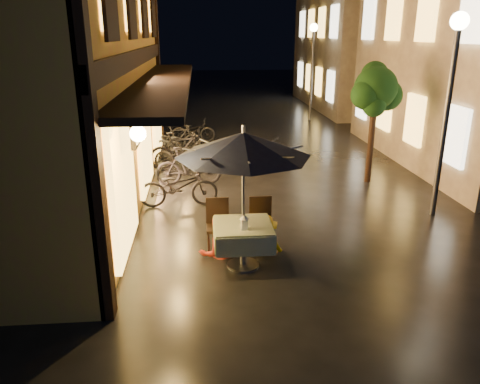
{
  "coord_description": "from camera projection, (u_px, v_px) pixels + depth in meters",
  "views": [
    {
      "loc": [
        -2.11,
        -7.26,
        3.83
      ],
      "look_at": [
        -1.42,
        0.56,
        1.15
      ],
      "focal_mm": 35.0,
      "sensor_mm": 36.0,
      "label": 1
    }
  ],
  "objects": [
    {
      "name": "bicycle_5",
      "position": [
        179.0,
        138.0,
        15.73
      ],
      "size": [
        1.59,
        0.71,
        0.92
      ],
      "primitive_type": "imported",
      "rotation": [
        0.0,
        0.0,
        1.76
      ],
      "color": "black",
      "rests_on": "ground"
    },
    {
      "name": "ground",
      "position": [
        323.0,
        261.0,
        8.26
      ],
      "size": [
        90.0,
        90.0,
        0.0
      ],
      "primitive_type": "plane",
      "color": "black",
      "rests_on": "ground"
    },
    {
      "name": "table_lantern",
      "position": [
        244.0,
        221.0,
        7.61
      ],
      "size": [
        0.16,
        0.16,
        0.25
      ],
      "color": "white",
      "rests_on": "cafe_table"
    },
    {
      "name": "streetlamp_near",
      "position": [
        451.0,
        80.0,
        9.45
      ],
      "size": [
        0.36,
        0.36,
        4.23
      ],
      "color": "#59595E",
      "rests_on": "ground"
    },
    {
      "name": "bicycle_6",
      "position": [
        193.0,
        130.0,
        17.21
      ],
      "size": [
        1.66,
        0.72,
        0.85
      ],
      "primitive_type": "imported",
      "rotation": [
        0.0,
        0.0,
        1.47
      ],
      "color": "black",
      "rests_on": "ground"
    },
    {
      "name": "bicycle_2",
      "position": [
        184.0,
        156.0,
        13.46
      ],
      "size": [
        1.87,
        1.06,
        0.93
      ],
      "primitive_type": "imported",
      "rotation": [
        0.0,
        0.0,
        1.3
      ],
      "color": "black",
      "rests_on": "ground"
    },
    {
      "name": "person_orange",
      "position": [
        217.0,
        217.0,
        8.31
      ],
      "size": [
        0.83,
        0.72,
        1.44
      ],
      "primitive_type": "imported",
      "rotation": [
        0.0,
        0.0,
        3.43
      ],
      "color": "red",
      "rests_on": "ground"
    },
    {
      "name": "street_tree",
      "position": [
        376.0,
        91.0,
        11.93
      ],
      "size": [
        1.43,
        1.2,
        3.15
      ],
      "color": "black",
      "rests_on": "ground"
    },
    {
      "name": "bicycle_0",
      "position": [
        178.0,
        187.0,
        10.76
      ],
      "size": [
        1.84,
        0.73,
        0.95
      ],
      "primitive_type": "imported",
      "rotation": [
        0.0,
        0.0,
        1.63
      ],
      "color": "black",
      "rests_on": "ground"
    },
    {
      "name": "bicycle_1",
      "position": [
        189.0,
        166.0,
        12.24
      ],
      "size": [
        1.77,
        0.62,
        1.04
      ],
      "primitive_type": "imported",
      "rotation": [
        0.0,
        0.0,
        1.65
      ],
      "color": "black",
      "rests_on": "ground"
    },
    {
      "name": "cafe_chair_left",
      "position": [
        218.0,
        222.0,
        8.59
      ],
      "size": [
        0.42,
        0.42,
        0.97
      ],
      "color": "black",
      "rests_on": "ground"
    },
    {
      "name": "bicycle_4",
      "position": [
        183.0,
        144.0,
        14.75
      ],
      "size": [
        1.97,
        0.86,
        1.0
      ],
      "primitive_type": "imported",
      "rotation": [
        0.0,
        0.0,
        1.47
      ],
      "color": "black",
      "rests_on": "ground"
    },
    {
      "name": "west_building",
      "position": [
        33.0,
        38.0,
        10.36
      ],
      "size": [
        5.9,
        11.4,
        7.4
      ],
      "color": "#D98643",
      "rests_on": "ground"
    },
    {
      "name": "cafe_chair_right",
      "position": [
        261.0,
        220.0,
        8.66
      ],
      "size": [
        0.42,
        0.42,
        0.97
      ],
      "color": "black",
      "rests_on": "ground"
    },
    {
      "name": "person_yellow",
      "position": [
        264.0,
        217.0,
        8.41
      ],
      "size": [
        0.97,
        0.66,
        1.39
      ],
      "primitive_type": "imported",
      "rotation": [
        0.0,
        0.0,
        3.31
      ],
      "color": "#FFC100",
      "rests_on": "ground"
    },
    {
      "name": "bicycle_3",
      "position": [
        181.0,
        151.0,
        13.69
      ],
      "size": [
        1.89,
        0.71,
        1.11
      ],
      "primitive_type": "imported",
      "rotation": [
        0.0,
        0.0,
        1.68
      ],
      "color": "black",
      "rests_on": "ground"
    },
    {
      "name": "cafe_table",
      "position": [
        243.0,
        235.0,
        7.91
      ],
      "size": [
        0.99,
        0.99,
        0.78
      ],
      "color": "#59595E",
      "rests_on": "ground"
    },
    {
      "name": "patio_umbrella",
      "position": [
        243.0,
        145.0,
        7.41
      ],
      "size": [
        2.21,
        2.21,
        2.46
      ],
      "color": "#59595E",
      "rests_on": "ground"
    },
    {
      "name": "east_building_far",
      "position": [
        379.0,
        36.0,
        24.67
      ],
      "size": [
        7.3,
        10.3,
        7.3
      ],
      "color": "#C4B797",
      "rests_on": "ground"
    },
    {
      "name": "streetlamp_far",
      "position": [
        312.0,
        54.0,
        20.77
      ],
      "size": [
        0.36,
        0.36,
        4.23
      ],
      "color": "#59595E",
      "rests_on": "ground"
    }
  ]
}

